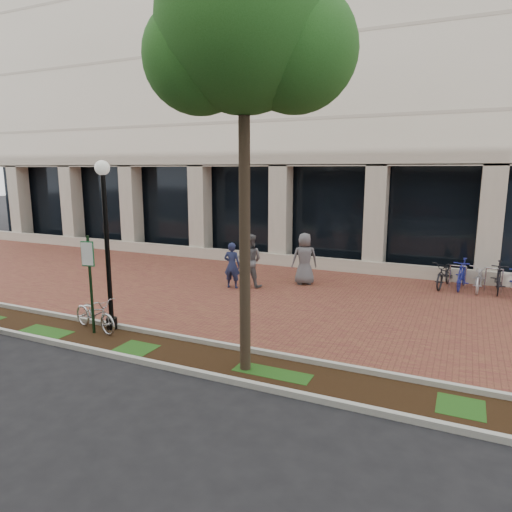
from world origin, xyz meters
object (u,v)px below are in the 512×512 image
at_px(lamppost, 106,236).
at_px(pedestrian_mid, 249,260).
at_px(street_tree, 247,35).
at_px(bike_rack_cluster, 480,277).
at_px(pedestrian_right, 305,259).
at_px(parking_sign, 90,272).
at_px(locked_bicycle, 95,314).
at_px(pedestrian_left, 232,265).

relative_size(lamppost, pedestrian_mid, 2.28).
relative_size(street_tree, bike_rack_cluster, 2.73).
bearing_deg(bike_rack_cluster, street_tree, -111.56).
bearing_deg(pedestrian_right, parking_sign, 38.79).
xyz_separation_m(parking_sign, street_tree, (4.41, -0.24, 4.84)).
bearing_deg(locked_bicycle, pedestrian_left, 0.84).
bearing_deg(street_tree, parking_sign, 176.86).
distance_m(lamppost, pedestrian_left, 5.29).
bearing_deg(locked_bicycle, bike_rack_cluster, -33.24).
xyz_separation_m(parking_sign, pedestrian_right, (3.18, 6.93, -0.65)).
height_order(lamppost, bike_rack_cluster, lamppost).
distance_m(parking_sign, pedestrian_mid, 6.05).
bearing_deg(pedestrian_left, street_tree, 114.17).
relative_size(locked_bicycle, pedestrian_mid, 0.90).
distance_m(parking_sign, pedestrian_left, 5.57).
height_order(street_tree, bike_rack_cluster, street_tree).
relative_size(parking_sign, pedestrian_right, 1.34).
distance_m(pedestrian_mid, pedestrian_right, 1.98).
distance_m(pedestrian_mid, bike_rack_cluster, 7.80).
bearing_deg(street_tree, pedestrian_mid, 115.26).
xyz_separation_m(lamppost, bike_rack_cluster, (8.65, 8.10, -1.92)).
xyz_separation_m(street_tree, pedestrian_right, (-1.23, 7.17, -5.48)).
bearing_deg(pedestrian_left, bike_rack_cluster, -164.28).
bearing_deg(street_tree, pedestrian_left, 120.50).
distance_m(pedestrian_left, pedestrian_mid, 0.64).
height_order(lamppost, pedestrian_mid, lamppost).
height_order(lamppost, pedestrian_right, lamppost).
distance_m(parking_sign, locked_bicycle, 1.16).
bearing_deg(lamppost, street_tree, -9.30).
relative_size(lamppost, bike_rack_cluster, 1.42).
bearing_deg(pedestrian_mid, lamppost, 71.01).
bearing_deg(bike_rack_cluster, pedestrian_right, -158.85).
bearing_deg(parking_sign, lamppost, 55.01).
height_order(street_tree, pedestrian_mid, street_tree).
bearing_deg(pedestrian_right, street_tree, 73.14).
distance_m(locked_bicycle, bike_rack_cluster, 12.24).
bearing_deg(pedestrian_mid, pedestrian_right, -150.22).
relative_size(lamppost, locked_bicycle, 2.54).
relative_size(pedestrian_left, pedestrian_right, 0.86).
bearing_deg(pedestrian_right, pedestrian_left, 9.44).
relative_size(pedestrian_mid, bike_rack_cluster, 0.62).
height_order(locked_bicycle, pedestrian_mid, pedestrian_mid).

